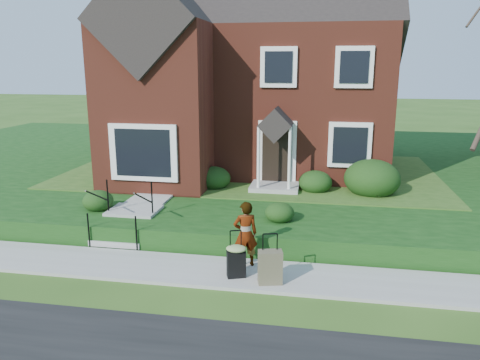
% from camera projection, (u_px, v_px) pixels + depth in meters
% --- Properties ---
extents(ground, '(120.00, 120.00, 0.00)m').
position_uv_depth(ground, '(199.00, 272.00, 10.84)').
color(ground, '#2D5119').
rests_on(ground, ground).
extents(sidewalk, '(60.00, 1.60, 0.08)m').
position_uv_depth(sidewalk, '(199.00, 271.00, 10.84)').
color(sidewalk, '#9E9B93').
rests_on(sidewalk, ground).
extents(terrace, '(44.00, 20.00, 0.60)m').
position_uv_depth(terrace, '(351.00, 167.00, 20.51)').
color(terrace, '#123A10').
rests_on(terrace, ground).
extents(walkway, '(1.20, 6.00, 0.06)m').
position_uv_depth(walkway, '(165.00, 187.00, 15.90)').
color(walkway, '#9E9B93').
rests_on(walkway, terrace).
extents(main_house, '(10.40, 10.20, 9.40)m').
position_uv_depth(main_house, '(253.00, 50.00, 18.80)').
color(main_house, maroon).
rests_on(main_house, terrace).
extents(front_steps, '(1.40, 2.02, 1.50)m').
position_uv_depth(front_steps, '(128.00, 221.00, 12.92)').
color(front_steps, '#9E9B93').
rests_on(front_steps, ground).
extents(foundation_shrubs, '(10.35, 4.51, 1.25)m').
position_uv_depth(foundation_shrubs, '(279.00, 177.00, 15.28)').
color(foundation_shrubs, black).
rests_on(foundation_shrubs, terrace).
extents(woman, '(0.67, 0.56, 1.56)m').
position_uv_depth(woman, '(245.00, 234.00, 10.84)').
color(woman, '#999999').
rests_on(woman, sidewalk).
extents(suitcase_black, '(0.55, 0.50, 1.08)m').
position_uv_depth(suitcase_black, '(236.00, 259.00, 10.33)').
color(suitcase_black, black).
rests_on(suitcase_black, sidewalk).
extents(suitcase_olive, '(0.57, 0.40, 1.11)m').
position_uv_depth(suitcase_olive, '(270.00, 267.00, 10.04)').
color(suitcase_olive, brown).
rests_on(suitcase_olive, sidewalk).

